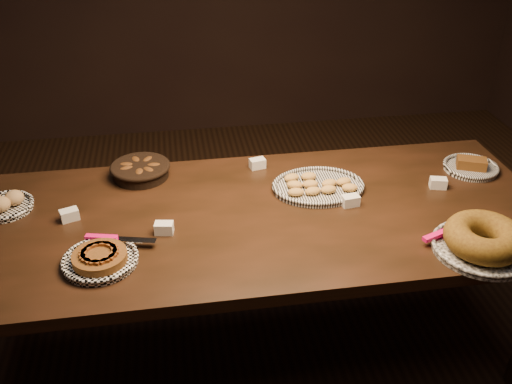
{
  "coord_description": "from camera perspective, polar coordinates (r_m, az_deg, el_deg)",
  "views": [
    {
      "loc": [
        -0.31,
        -1.91,
        2.01
      ],
      "look_at": [
        -0.0,
        0.05,
        0.82
      ],
      "focal_mm": 40.0,
      "sensor_mm": 36.0,
      "label": 1
    }
  ],
  "objects": [
    {
      "name": "ground",
      "position": [
        2.79,
        0.22,
        -15.13
      ],
      "size": [
        5.0,
        5.0,
        0.0
      ],
      "primitive_type": "plane",
      "color": "black",
      "rests_on": "ground"
    },
    {
      "name": "buffet_table",
      "position": [
        2.35,
        0.25,
        -3.62
      ],
      "size": [
        2.4,
        1.0,
        0.75
      ],
      "color": "black",
      "rests_on": "ground"
    },
    {
      "name": "apple_tart_plate",
      "position": [
        2.1,
        -15.31,
        -6.42
      ],
      "size": [
        0.34,
        0.28,
        0.05
      ],
      "rotation": [
        0.0,
        0.0,
        -0.31
      ],
      "color": "white",
      "rests_on": "buffet_table"
    },
    {
      "name": "madeleine_platter",
      "position": [
        2.47,
        6.2,
        0.61
      ],
      "size": [
        0.4,
        0.32,
        0.05
      ],
      "rotation": [
        0.0,
        0.0,
        0.15
      ],
      "color": "black",
      "rests_on": "buffet_table"
    },
    {
      "name": "bundt_cake_plate",
      "position": [
        2.23,
        21.78,
        -4.51
      ],
      "size": [
        0.38,
        0.36,
        0.11
      ],
      "rotation": [
        0.0,
        0.0,
        -0.11
      ],
      "color": "black",
      "rests_on": "buffet_table"
    },
    {
      "name": "croissant_basket",
      "position": [
        2.6,
        -11.48,
        2.25
      ],
      "size": [
        0.27,
        0.27,
        0.07
      ],
      "rotation": [
        0.0,
        0.0,
        -0.1
      ],
      "color": "black",
      "rests_on": "buffet_table"
    },
    {
      "name": "bread_roll_plate",
      "position": [
        2.53,
        -23.91,
        -1.12
      ],
      "size": [
        0.23,
        0.23,
        0.07
      ],
      "rotation": [
        0.0,
        0.0,
        0.18
      ],
      "color": "white",
      "rests_on": "buffet_table"
    },
    {
      "name": "loaf_plate",
      "position": [
        2.79,
        20.69,
        2.41
      ],
      "size": [
        0.25,
        0.25,
        0.06
      ],
      "rotation": [
        0.0,
        0.0,
        -0.4
      ],
      "color": "black",
      "rests_on": "buffet_table"
    },
    {
      "name": "tent_cards",
      "position": [
        2.37,
        0.47,
        -0.45
      ],
      "size": [
        1.63,
        0.52,
        0.04
      ],
      "color": "white",
      "rests_on": "buffet_table"
    }
  ]
}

